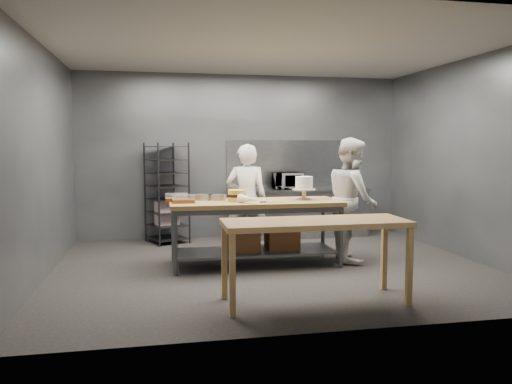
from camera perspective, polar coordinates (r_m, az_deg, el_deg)
ground at (r=7.09m, az=1.89°, el=-8.53°), size 6.00×6.00×0.00m
back_wall at (r=9.34m, az=-1.56°, el=4.11°), size 6.00×0.04×3.00m
work_table at (r=7.10m, az=0.06°, el=-3.80°), size 2.40×0.90×0.92m
near_counter at (r=5.42m, az=6.80°, el=-4.12°), size 2.00×0.70×0.90m
back_counter at (r=9.33m, az=4.85°, el=-2.37°), size 2.60×0.60×0.90m
splashback_panel at (r=9.54m, az=4.40°, el=3.22°), size 2.60×0.02×0.90m
speed_rack at (r=8.85m, az=-10.16°, el=-0.22°), size 0.81×0.83×1.75m
chef_behind at (r=7.70m, az=-1.09°, el=-0.91°), size 0.70×0.53×1.72m
chef_right at (r=7.52m, az=10.90°, el=-0.80°), size 0.82×0.98×1.82m
microwave at (r=9.21m, az=3.67°, el=1.29°), size 0.54×0.37×0.30m
frosted_cake_stand at (r=7.21m, az=5.51°, el=0.81°), size 0.34×0.34×0.33m
layer_cake at (r=6.99m, az=-2.22°, el=-0.41°), size 0.25×0.25×0.16m
cake_pans at (r=7.20m, az=-5.32°, el=-0.60°), size 0.47×0.32×0.07m
piping_bag at (r=6.69m, az=-0.74°, el=-0.83°), size 0.30×0.39×0.12m
offset_spatula at (r=6.84m, az=1.53°, el=-1.16°), size 0.36×0.02×0.02m
pastry_clamshells at (r=6.96m, az=-8.69°, el=-0.69°), size 0.40×0.41×0.11m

